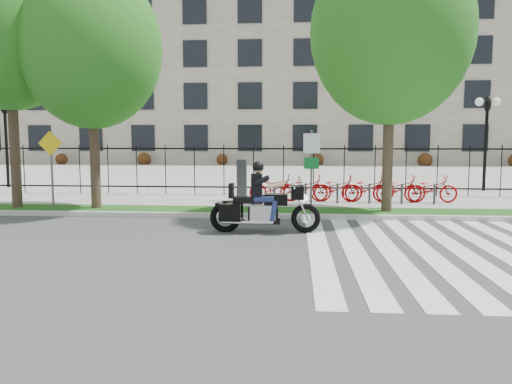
{
  "coord_description": "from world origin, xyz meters",
  "views": [
    {
      "loc": [
        1.68,
        -10.71,
        2.37
      ],
      "look_at": [
        0.59,
        3.0,
        0.92
      ],
      "focal_mm": 35.0,
      "sensor_mm": 36.0,
      "label": 1
    }
  ],
  "objects": [
    {
      "name": "motorcycle_rider",
      "position": [
        0.89,
        1.89,
        0.73
      ],
      "size": [
        2.84,
        0.83,
        2.19
      ],
      "color": "black",
      "rests_on": "ground"
    },
    {
      "name": "lamp_post_right",
      "position": [
        10.0,
        12.0,
        3.21
      ],
      "size": [
        1.06,
        0.7,
        4.25
      ],
      "color": "black",
      "rests_on": "ground"
    },
    {
      "name": "office_building",
      "position": [
        0.0,
        44.92,
        9.97
      ],
      "size": [
        60.0,
        21.9,
        20.15
      ],
      "color": "gray",
      "rests_on": "ground"
    },
    {
      "name": "sign_pole_regulatory",
      "position": [
        2.16,
        4.58,
        1.74
      ],
      "size": [
        0.5,
        0.09,
        2.5
      ],
      "color": "#59595B",
      "rests_on": "grass_verge"
    },
    {
      "name": "lamp_post_left",
      "position": [
        -12.0,
        12.0,
        3.21
      ],
      "size": [
        1.06,
        0.7,
        4.25
      ],
      "color": "black",
      "rests_on": "ground"
    },
    {
      "name": "iron_fence",
      "position": [
        0.0,
        9.2,
        1.15
      ],
      "size": [
        30.0,
        0.06,
        2.0
      ],
      "primitive_type": null,
      "color": "black",
      "rests_on": "sidewalk"
    },
    {
      "name": "grass_verge",
      "position": [
        0.0,
        4.95,
        0.07
      ],
      "size": [
        60.0,
        1.5,
        0.15
      ],
      "primitive_type": "cube",
      "color": "#154912",
      "rests_on": "ground"
    },
    {
      "name": "street_tree_2",
      "position": [
        4.51,
        4.95,
        5.58
      ],
      "size": [
        4.85,
        4.85,
        8.23
      ],
      "color": "#32251B",
      "rests_on": "grass_verge"
    },
    {
      "name": "street_tree_1",
      "position": [
        -4.79,
        4.95,
        5.24
      ],
      "size": [
        4.45,
        4.45,
        7.66
      ],
      "color": "#32251B",
      "rests_on": "grass_verge"
    },
    {
      "name": "sidewalk",
      "position": [
        0.0,
        7.45,
        0.07
      ],
      "size": [
        60.0,
        3.5,
        0.15
      ],
      "primitive_type": "cube",
      "color": "gray",
      "rests_on": "ground"
    },
    {
      "name": "sign_pole_warning",
      "position": [
        -6.07,
        4.58,
        1.74
      ],
      "size": [
        0.78,
        0.09,
        2.49
      ],
      "color": "#59595B",
      "rests_on": "grass_verge"
    },
    {
      "name": "curb",
      "position": [
        0.0,
        4.1,
        0.07
      ],
      "size": [
        60.0,
        0.2,
        0.15
      ],
      "primitive_type": "cube",
      "color": "#B9B6AE",
      "rests_on": "ground"
    },
    {
      "name": "ground",
      "position": [
        0.0,
        0.0,
        0.0
      ],
      "size": [
        120.0,
        120.0,
        0.0
      ],
      "primitive_type": "plane",
      "color": "#3E3E41",
      "rests_on": "ground"
    },
    {
      "name": "crosswalk_stripes",
      "position": [
        4.83,
        0.0,
        0.01
      ],
      "size": [
        5.7,
        8.0,
        0.01
      ],
      "primitive_type": null,
      "color": "silver",
      "rests_on": "ground"
    },
    {
      "name": "bike_share_station",
      "position": [
        3.62,
        7.2,
        0.64
      ],
      "size": [
        7.79,
        0.86,
        1.5
      ],
      "color": "#2D2D33",
      "rests_on": "sidewalk"
    },
    {
      "name": "plaza",
      "position": [
        0.0,
        25.0,
        0.05
      ],
      "size": [
        80.0,
        34.0,
        0.1
      ],
      "primitive_type": "cube",
      "color": "gray",
      "rests_on": "ground"
    },
    {
      "name": "street_tree_0",
      "position": [
        -7.48,
        4.95,
        5.74
      ],
      "size": [
        4.29,
        4.29,
        8.08
      ],
      "color": "#32251B",
      "rests_on": "grass_verge"
    }
  ]
}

